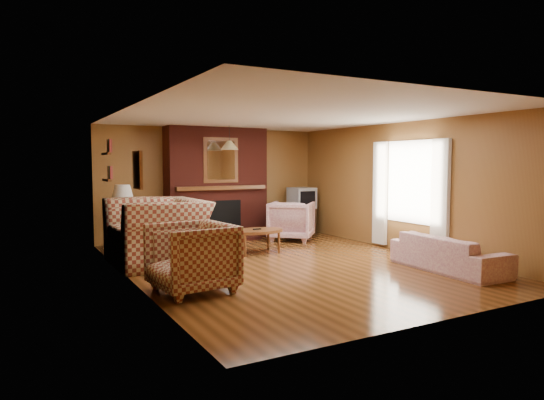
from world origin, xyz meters
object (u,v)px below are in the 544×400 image
plaid_armchair (192,257)px  tv_stand (302,221)px  table_lamp (123,201)px  crt_tv (302,198)px  floral_sofa (449,253)px  side_table (123,236)px  coffee_table (257,232)px  plaid_loveseat (157,231)px  floral_armchair (291,221)px  fireplace (217,184)px

plaid_armchair → tv_stand: size_ratio=1.67×
table_lamp → crt_tv: (4.15, 0.34, -0.11)m
plaid_armchair → floral_sofa: size_ratio=0.53×
floral_sofa → side_table: 5.71m
table_lamp → side_table: bearing=0.0°
coffee_table → side_table: bearing=146.0°
plaid_loveseat → side_table: bearing=-170.9°
plaid_loveseat → floral_armchair: 3.33m
coffee_table → table_lamp: (-2.08, 1.40, 0.55)m
floral_armchair → coffee_table: bearing=79.5°
fireplace → crt_tv: (2.05, -0.19, -0.35)m
plaid_loveseat → tv_stand: 4.28m
crt_tv → side_table: bearing=-175.3°
coffee_table → fireplace: bearing=89.4°
fireplace → tv_stand: size_ratio=4.10×
tv_stand → crt_tv: 0.54m
floral_sofa → floral_armchair: 3.73m
plaid_armchair → crt_tv: (4.00, 3.69, 0.38)m
coffee_table → table_lamp: 2.57m
floral_sofa → floral_armchair: size_ratio=2.03×
floral_armchair → tv_stand: (0.72, 0.74, -0.12)m
coffee_table → side_table: size_ratio=1.85×
crt_tv → tv_stand: bearing=90.0°
floral_armchair → table_lamp: size_ratio=1.32×
plaid_armchair → side_table: plaid_armchair is taller
fireplace → coffee_table: 2.09m
fireplace → crt_tv: 2.09m
fireplace → table_lamp: (-2.10, -0.53, -0.25)m
plaid_loveseat → plaid_armchair: (-0.10, -1.95, -0.08)m
floral_sofa → floral_armchair: (-0.57, 3.69, 0.14)m
plaid_armchair → table_lamp: table_lamp is taller
coffee_table → side_table: (-2.08, 1.40, -0.11)m
floral_armchair → tv_stand: floral_armchair is taller
table_lamp → tv_stand: table_lamp is taller
plaid_loveseat → side_table: 1.44m
fireplace → floral_armchair: (1.33, -0.92, -0.77)m
floral_armchair → crt_tv: crt_tv is taller
floral_armchair → crt_tv: (0.72, 0.73, 0.41)m
plaid_armchair → coffee_table: bearing=129.6°
table_lamp → tv_stand: bearing=4.8°
plaid_loveseat → table_lamp: 1.47m
plaid_loveseat → plaid_armchair: size_ratio=1.66×
floral_sofa → table_lamp: size_ratio=2.69×
plaid_loveseat → side_table: size_ratio=2.94×
plaid_loveseat → table_lamp: bearing=-170.9°
plaid_armchair → floral_sofa: plaid_armchair is taller
tv_stand → side_table: bearing=-173.2°
plaid_loveseat → floral_armchair: size_ratio=1.77×
plaid_loveseat → side_table: plaid_loveseat is taller
floral_sofa → crt_tv: size_ratio=3.39×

